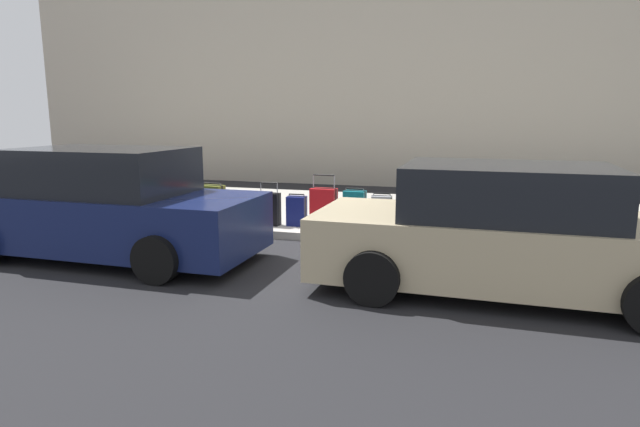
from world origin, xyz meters
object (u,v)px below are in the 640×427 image
(suitcase_maroon_1, at_px, (448,220))
(suitcase_olive_2, at_px, (412,212))
(suitcase_navy_6, at_px, (297,211))
(parked_car_beige_0, at_px, (504,233))
(suitcase_red_5, at_px, (324,208))
(suitcase_black_7, at_px, (269,209))
(parked_car_navy_1, at_px, (105,207))
(suitcase_teal_11, at_px, (166,206))
(suitcase_black_0, at_px, (483,215))
(fire_hydrant, at_px, (137,197))
(suitcase_silver_3, at_px, (381,214))
(suitcase_olive_9, at_px, (212,204))
(suitcase_maroon_8, at_px, (243,208))
(bollard_post, at_px, (113,194))
(suitcase_teal_4, at_px, (355,210))
(suitcase_silver_10, at_px, (186,205))

(suitcase_maroon_1, height_order, suitcase_olive_2, suitcase_olive_2)
(suitcase_navy_6, bearing_deg, parked_car_beige_0, 145.30)
(suitcase_red_5, bearing_deg, suitcase_black_7, 1.40)
(suitcase_navy_6, bearing_deg, parked_car_navy_1, 47.15)
(suitcase_navy_6, relative_size, suitcase_teal_11, 1.07)
(suitcase_navy_6, bearing_deg, suitcase_black_7, 10.57)
(suitcase_black_0, relative_size, fire_hydrant, 1.35)
(suitcase_black_0, bearing_deg, fire_hydrant, 0.21)
(suitcase_silver_3, relative_size, suitcase_navy_6, 1.16)
(suitcase_olive_9, height_order, suitcase_teal_11, suitcase_olive_9)
(suitcase_maroon_8, distance_m, parked_car_navy_1, 2.69)
(suitcase_navy_6, xyz_separation_m, suitcase_black_7, (0.50, 0.09, 0.03))
(suitcase_maroon_1, relative_size, parked_car_navy_1, 0.16)
(suitcase_olive_2, relative_size, suitcase_navy_6, 1.38)
(suitcase_maroon_1, xyz_separation_m, suitcase_black_7, (3.20, 0.08, 0.05))
(suitcase_olive_9, height_order, parked_car_navy_1, parked_car_navy_1)
(suitcase_red_5, distance_m, parked_car_navy_1, 3.63)
(bollard_post, bearing_deg, suitcase_silver_3, -178.75)
(suitcase_teal_4, xyz_separation_m, suitcase_maroon_8, (2.15, 0.01, -0.07))
(suitcase_silver_10, bearing_deg, suitcase_navy_6, -176.56)
(suitcase_silver_3, relative_size, fire_hydrant, 0.94)
(suitcase_maroon_1, height_order, suitcase_silver_3, suitcase_maroon_1)
(suitcase_teal_11, xyz_separation_m, parked_car_navy_1, (-0.44, 2.33, 0.39))
(suitcase_black_0, xyz_separation_m, suitcase_teal_4, (2.18, -0.02, -0.03))
(suitcase_silver_10, distance_m, bollard_post, 1.60)
(suitcase_maroon_8, relative_size, bollard_post, 0.66)
(suitcase_olive_2, relative_size, suitcase_teal_11, 1.48)
(suitcase_teal_4, height_order, suitcase_black_7, suitcase_black_7)
(suitcase_silver_3, relative_size, suitcase_teal_11, 1.24)
(suitcase_maroon_1, xyz_separation_m, suitcase_teal_4, (1.62, -0.01, 0.09))
(suitcase_black_0, relative_size, suitcase_navy_6, 1.67)
(suitcase_silver_3, height_order, bollard_post, bollard_post)
(suitcase_black_7, relative_size, parked_car_navy_1, 0.17)
(parked_car_navy_1, bearing_deg, suitcase_maroon_1, -154.16)
(suitcase_olive_2, xyz_separation_m, suitcase_maroon_8, (3.17, -0.09, -0.10))
(suitcase_teal_4, relative_size, suitcase_red_5, 0.77)
(suitcase_olive_2, height_order, fire_hydrant, suitcase_olive_2)
(suitcase_maroon_1, xyz_separation_m, suitcase_silver_10, (4.90, 0.11, 0.05))
(suitcase_maroon_8, xyz_separation_m, parked_car_beige_0, (-4.54, 2.39, 0.32))
(suitcase_silver_3, bearing_deg, suitcase_silver_10, 0.62)
(suitcase_red_5, xyz_separation_m, suitcase_silver_10, (2.73, 0.06, -0.06))
(suitcase_red_5, bearing_deg, suitcase_black_0, -179.28)
(suitcase_silver_3, bearing_deg, suitcase_black_7, 0.06)
(suitcase_black_7, relative_size, suitcase_silver_10, 0.88)
(suitcase_black_0, distance_m, suitcase_silver_3, 1.69)
(suitcase_red_5, relative_size, suitcase_olive_9, 1.29)
(suitcase_black_7, distance_m, suitcase_olive_9, 1.16)
(suitcase_black_7, xyz_separation_m, parked_car_navy_1, (1.73, 2.31, 0.34))
(suitcase_maroon_1, height_order, suitcase_red_5, suitcase_red_5)
(fire_hydrant, relative_size, parked_car_beige_0, 0.16)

